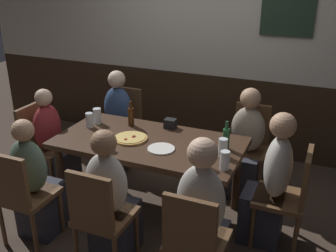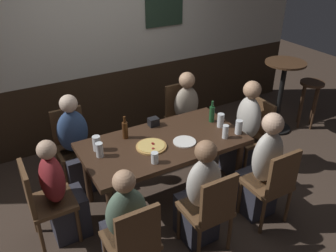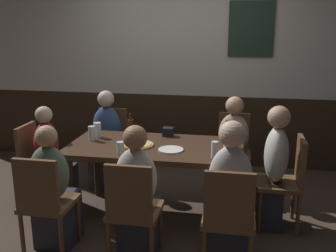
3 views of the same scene
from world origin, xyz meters
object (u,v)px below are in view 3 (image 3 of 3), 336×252
object	(u,v)px
dining_table	(155,153)
beer_bottle_green	(227,136)
person_left_far	(106,146)
pint_glass_pale	(92,134)
condiment_caddy	(168,132)
beer_glass_tall	(97,131)
tumbler_water	(235,151)
chair_mid_near	(133,207)
person_right_near	(229,204)
pizza	(138,145)
highball_clear	(121,148)
chair_head_east	(288,178)
tumbler_short	(227,144)
chair_head_west	(37,161)
person_right_far	(233,154)
person_left_near	(54,196)
beer_bottle_brown	(131,128)
chair_left_far	(111,141)
chair_right_near	(229,215)
beer_glass_half	(215,150)
chair_left_near	(44,200)
person_mid_near	(138,201)
person_head_west	(52,166)
person_head_east	(270,176)
chair_right_far	(233,147)

from	to	relation	value
dining_table	beer_bottle_green	world-z (taller)	beer_bottle_green
person_left_far	pint_glass_pale	distance (m)	0.71
person_left_far	condiment_caddy	bearing A→B (deg)	-22.89
dining_table	condiment_caddy	distance (m)	0.37
condiment_caddy	beer_glass_tall	bearing A→B (deg)	-166.41
pint_glass_pale	tumbler_water	distance (m)	1.46
pint_glass_pale	tumbler_water	xyz separation A→B (m)	(1.43, -0.31, 0.00)
chair_mid_near	person_right_near	bearing A→B (deg)	12.25
pizza	highball_clear	distance (m)	0.27
condiment_caddy	highball_clear	bearing A→B (deg)	-116.55
chair_head_east	tumbler_short	size ratio (longest dim) A/B	5.68
beer_glass_tall	beer_bottle_green	distance (m)	1.33
chair_head_west	pizza	world-z (taller)	chair_head_west
person_right_far	tumbler_water	distance (m)	1.00
tumbler_water	beer_bottle_green	world-z (taller)	beer_bottle_green
chair_head_west	pint_glass_pale	world-z (taller)	pint_glass_pale
person_left_near	beer_bottle_brown	bearing A→B (deg)	65.48
pint_glass_pale	beer_bottle_brown	bearing A→B (deg)	29.13
beer_bottle_green	condiment_caddy	distance (m)	0.66
dining_table	chair_left_far	world-z (taller)	chair_left_far
chair_right_near	highball_clear	bearing A→B (deg)	151.04
person_left_near	pizza	bearing A→B (deg)	47.99
chair_right_near	beer_glass_half	size ratio (longest dim) A/B	5.99
chair_left_near	person_right_far	world-z (taller)	person_right_far
beer_glass_tall	beer_bottle_brown	distance (m)	0.35
chair_left_near	condiment_caddy	xyz separation A→B (m)	(0.80, 1.19, 0.29)
pizza	beer_glass_half	xyz separation A→B (m)	(0.75, -0.22, 0.05)
chair_head_east	pizza	bearing A→B (deg)	-178.25
person_right_near	pint_glass_pale	world-z (taller)	person_right_near
dining_table	chair_head_west	distance (m)	1.27
chair_right_near	person_mid_near	bearing A→B (deg)	167.55
pint_glass_pale	condiment_caddy	xyz separation A→B (m)	(0.73, 0.29, -0.02)
person_right_near	beer_bottle_green	size ratio (longest dim) A/B	4.74
chair_mid_near	tumbler_water	size ratio (longest dim) A/B	5.74
person_head_west	person_mid_near	bearing A→B (deg)	-32.12
person_head_east	condiment_caddy	xyz separation A→B (m)	(-1.03, 0.35, 0.29)
person_head_east	highball_clear	size ratio (longest dim) A/B	10.65
person_head_east	chair_right_far	bearing A→B (deg)	112.74
person_left_near	person_left_far	world-z (taller)	person_left_far
beer_glass_half	person_head_west	bearing A→B (deg)	171.24
person_right_far	beer_glass_half	distance (m)	1.01
dining_table	person_left_far	xyz separation A→B (m)	(-0.74, 0.68, -0.18)
chair_head_east	highball_clear	distance (m)	1.57
dining_table	tumbler_water	xyz separation A→B (m)	(0.77, -0.25, 0.15)
chair_left_far	person_right_far	distance (m)	1.49
chair_left_near	chair_right_far	bearing A→B (deg)	48.91
chair_head_west	person_head_west	bearing A→B (deg)	0.00
person_right_far	person_left_far	distance (m)	1.48
chair_right_near	person_head_east	bearing A→B (deg)	67.26
chair_mid_near	beer_glass_half	distance (m)	0.89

